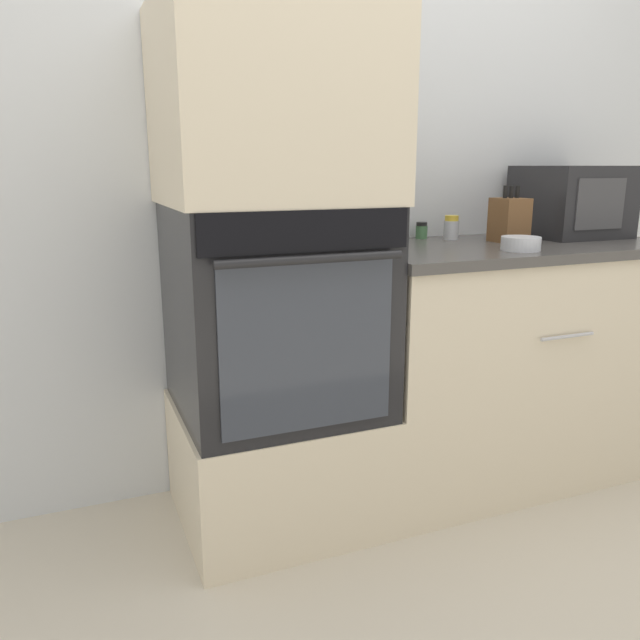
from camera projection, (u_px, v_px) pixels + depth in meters
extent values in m
plane|color=beige|center=(403.00, 540.00, 2.02)|extent=(12.00, 12.00, 0.00)
cube|color=silver|center=(328.00, 146.00, 2.29)|extent=(8.00, 0.05, 2.50)
cube|color=beige|center=(277.00, 461.00, 2.13)|extent=(0.65, 0.60, 0.40)
cube|color=black|center=(275.00, 309.00, 2.00)|extent=(0.63, 0.59, 0.66)
cube|color=black|center=(308.00, 231.00, 1.66)|extent=(0.60, 0.01, 0.11)
cube|color=orange|center=(308.00, 231.00, 1.66)|extent=(0.09, 0.00, 0.03)
cube|color=#333842|center=(308.00, 347.00, 1.74)|extent=(0.51, 0.01, 0.49)
cylinder|color=black|center=(312.00, 259.00, 1.65)|extent=(0.53, 0.02, 0.02)
cube|color=beige|center=(271.00, 104.00, 1.85)|extent=(0.65, 0.60, 0.58)
cube|color=beige|center=(503.00, 364.00, 2.41)|extent=(1.20, 0.60, 0.87)
cube|color=#474442|center=(512.00, 248.00, 2.30)|extent=(1.22, 0.63, 0.03)
cylinder|color=#B7B7BC|center=(567.00, 336.00, 2.08)|extent=(0.22, 0.01, 0.01)
cube|color=#232326|center=(571.00, 201.00, 2.48)|extent=(0.37, 0.34, 0.28)
cube|color=#3D3D3F|center=(600.00, 204.00, 2.32)|extent=(0.23, 0.01, 0.19)
cube|color=brown|center=(509.00, 220.00, 2.31)|extent=(0.11, 0.12, 0.16)
cylinder|color=black|center=(505.00, 192.00, 2.28)|extent=(0.02, 0.02, 0.04)
cylinder|color=black|center=(511.00, 192.00, 2.29)|extent=(0.02, 0.02, 0.04)
cylinder|color=black|center=(517.00, 192.00, 2.30)|extent=(0.02, 0.02, 0.04)
cylinder|color=silver|center=(521.00, 244.00, 2.09)|extent=(0.13, 0.13, 0.05)
cylinder|color=silver|center=(502.00, 229.00, 2.55)|extent=(0.04, 0.04, 0.05)
cylinder|color=red|center=(502.00, 220.00, 2.55)|extent=(0.04, 0.04, 0.02)
cylinder|color=#427047|center=(421.00, 232.00, 2.43)|extent=(0.05, 0.05, 0.05)
cylinder|color=black|center=(422.00, 224.00, 2.42)|extent=(0.04, 0.04, 0.01)
cylinder|color=silver|center=(451.00, 230.00, 2.40)|extent=(0.06, 0.06, 0.07)
cylinder|color=gold|center=(452.00, 218.00, 2.39)|extent=(0.05, 0.05, 0.02)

